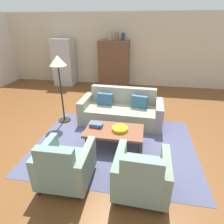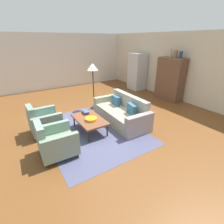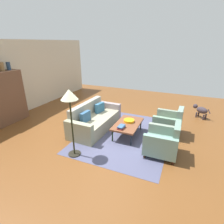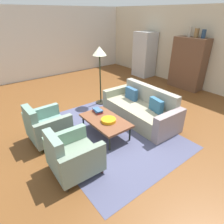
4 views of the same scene
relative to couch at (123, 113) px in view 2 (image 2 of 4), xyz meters
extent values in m
plane|color=brown|center=(-0.38, -0.69, -0.29)|extent=(11.87, 11.87, 0.00)
cube|color=beige|center=(-0.38, 3.41, 1.11)|extent=(9.89, 0.12, 2.80)
cube|color=silver|center=(-5.32, -0.69, 1.11)|extent=(0.12, 8.21, 2.80)
cube|color=#4E506F|center=(0.00, -1.14, -0.28)|extent=(3.40, 2.60, 0.01)
cube|color=#9C967A|center=(0.00, -0.09, -0.08)|extent=(1.77, 0.96, 0.42)
cube|color=gray|center=(0.01, 0.27, 0.14)|extent=(1.75, 0.24, 0.86)
cube|color=gray|center=(0.96, -0.12, 0.02)|extent=(0.21, 0.91, 0.62)
cube|color=gray|center=(-0.96, -0.05, 0.02)|extent=(0.21, 0.91, 0.62)
cube|color=#306284|center=(0.45, 0.00, 0.29)|extent=(0.42, 0.19, 0.32)
cube|color=#325B83|center=(-0.45, 0.03, 0.29)|extent=(0.41, 0.15, 0.32)
cylinder|color=black|center=(-0.53, -0.91, -0.11)|extent=(0.04, 0.04, 0.35)
cylinder|color=black|center=(0.53, -0.91, -0.11)|extent=(0.04, 0.04, 0.35)
cylinder|color=black|center=(-0.53, -1.47, -0.11)|extent=(0.04, 0.04, 0.35)
cylinder|color=black|center=(0.53, -1.47, -0.11)|extent=(0.04, 0.04, 0.35)
cube|color=brown|center=(0.00, -1.19, 0.09)|extent=(1.20, 0.70, 0.05)
cylinder|color=#39251A|center=(-0.95, -1.95, -0.24)|extent=(0.05, 0.05, 0.10)
cylinder|color=#3B2A1E|center=(-0.27, -1.94, -0.24)|extent=(0.05, 0.05, 0.10)
cylinder|color=#3A1D14|center=(-0.94, -2.63, -0.24)|extent=(0.05, 0.05, 0.10)
cylinder|color=#302B12|center=(-0.26, -2.62, -0.24)|extent=(0.05, 0.05, 0.10)
cube|color=gray|center=(-0.60, -2.29, -0.04)|extent=(0.57, 0.81, 0.30)
cube|color=gray|center=(-0.60, -2.62, 0.20)|extent=(0.56, 0.15, 0.78)
cube|color=gray|center=(-0.94, -2.29, 0.09)|extent=(0.13, 0.80, 0.56)
cube|color=gray|center=(-0.26, -2.28, 0.09)|extent=(0.13, 0.80, 0.56)
cylinder|color=#3B1D1A|center=(0.27, -1.94, -0.24)|extent=(0.05, 0.05, 0.10)
cylinder|color=#3B2421|center=(0.95, -1.96, -0.24)|extent=(0.05, 0.05, 0.10)
cylinder|color=#3B2D1D|center=(0.25, -2.62, -0.24)|extent=(0.05, 0.05, 0.10)
cylinder|color=#362A1A|center=(0.93, -2.64, -0.24)|extent=(0.05, 0.05, 0.10)
cube|color=gray|center=(0.60, -2.29, -0.04)|extent=(0.58, 0.82, 0.30)
cube|color=gray|center=(0.59, -2.62, 0.20)|extent=(0.56, 0.16, 0.78)
cube|color=gray|center=(0.26, -2.28, 0.09)|extent=(0.14, 0.80, 0.56)
cube|color=gray|center=(0.94, -2.30, 0.09)|extent=(0.14, 0.80, 0.56)
cylinder|color=orange|center=(0.12, -1.19, 0.15)|extent=(0.33, 0.33, 0.07)
cube|color=maroon|center=(-0.40, -1.12, 0.13)|extent=(0.28, 0.18, 0.03)
cube|color=#2D5B91|center=(-0.40, -1.12, 0.16)|extent=(0.25, 0.21, 0.03)
cube|color=#385E8C|center=(-0.40, -1.12, 0.18)|extent=(0.28, 0.17, 0.02)
cube|color=brown|center=(-0.72, 3.06, 0.61)|extent=(1.20, 0.50, 1.80)
cube|color=#3E3319|center=(-1.02, 3.31, 0.61)|extent=(0.56, 0.01, 1.51)
cube|color=#463316|center=(-0.42, 3.31, 0.61)|extent=(0.56, 0.01, 1.51)
cylinder|color=#AC9F8C|center=(-0.87, 3.06, 1.68)|extent=(0.11, 0.11, 0.34)
cylinder|color=brown|center=(-0.62, 3.06, 1.66)|extent=(0.15, 0.15, 0.29)
cylinder|color=navy|center=(-0.37, 3.06, 1.65)|extent=(0.13, 0.13, 0.27)
cube|color=#B7BABF|center=(-2.78, 2.96, 0.64)|extent=(0.80, 0.70, 1.85)
cylinder|color=#99999E|center=(-2.73, 3.33, 0.73)|extent=(0.02, 0.02, 0.70)
cylinder|color=black|center=(-1.52, -0.26, -0.27)|extent=(0.32, 0.32, 0.03)
cylinder|color=black|center=(-1.52, -0.26, 0.47)|extent=(0.04, 0.04, 1.45)
cone|color=beige|center=(-1.52, -0.26, 1.31)|extent=(0.40, 0.40, 0.24)
camera|label=1|loc=(0.53, -4.50, 2.11)|focal=30.18mm
camera|label=2|loc=(4.01, -2.99, 2.23)|focal=26.85mm
camera|label=3|loc=(-4.66, -2.67, 2.41)|focal=28.31mm
camera|label=4|loc=(3.04, -3.36, 2.27)|focal=30.50mm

